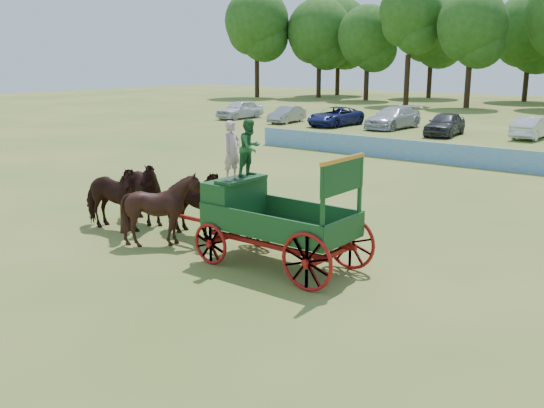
% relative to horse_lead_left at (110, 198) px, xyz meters
% --- Properties ---
extents(ground, '(160.00, 160.00, 0.00)m').
position_rel_horse_lead_left_xyz_m(ground, '(5.74, -0.16, -1.04)').
color(ground, olive).
rests_on(ground, ground).
extents(horse_lead_left, '(2.60, 1.48, 2.08)m').
position_rel_horse_lead_left_xyz_m(horse_lead_left, '(0.00, 0.00, 0.00)').
color(horse_lead_left, black).
rests_on(horse_lead_left, ground).
extents(horse_lead_right, '(2.61, 1.50, 2.08)m').
position_rel_horse_lead_left_xyz_m(horse_lead_right, '(0.00, 1.10, 0.00)').
color(horse_lead_right, black).
rests_on(horse_lead_right, ground).
extents(horse_wheel_left, '(1.95, 1.75, 2.08)m').
position_rel_horse_lead_left_xyz_m(horse_wheel_left, '(2.40, -0.00, 0.00)').
color(horse_wheel_left, black).
rests_on(horse_wheel_left, ground).
extents(horse_wheel_right, '(2.55, 1.34, 2.08)m').
position_rel_horse_lead_left_xyz_m(horse_wheel_right, '(2.40, 1.10, 0.00)').
color(horse_wheel_right, black).
rests_on(horse_wheel_right, ground).
extents(farm_dray, '(6.00, 2.00, 3.65)m').
position_rel_horse_lead_left_xyz_m(farm_dray, '(5.37, 0.57, 0.56)').
color(farm_dray, maroon).
rests_on(farm_dray, ground).
extents(sponsor_banner, '(26.00, 0.08, 1.05)m').
position_rel_horse_lead_left_xyz_m(sponsor_banner, '(4.74, 17.84, -0.51)').
color(sponsor_banner, '#226AB8').
rests_on(sponsor_banner, ground).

